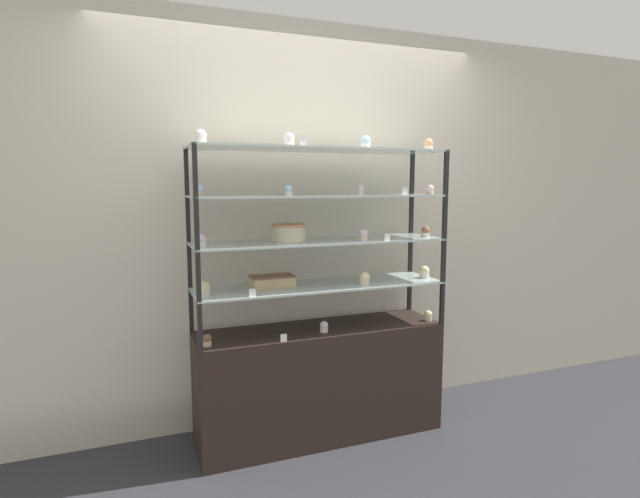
{
  "coord_description": "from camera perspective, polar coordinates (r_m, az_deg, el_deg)",
  "views": [
    {
      "loc": [
        -1.06,
        -2.77,
        1.56
      ],
      "look_at": [
        0.0,
        0.0,
        1.18
      ],
      "focal_mm": 28.0,
      "sensor_mm": 36.0,
      "label": 1
    }
  ],
  "objects": [
    {
      "name": "ground_plane",
      "position": [
        3.36,
        0.0,
        -20.39
      ],
      "size": [
        20.0,
        20.0,
        0.0
      ],
      "primitive_type": "plane",
      "color": "#2D2D33"
    },
    {
      "name": "back_wall",
      "position": [
        3.31,
        -2.18,
        2.8
      ],
      "size": [
        8.0,
        0.05,
        2.6
      ],
      "color": "beige",
      "rests_on": "ground_plane"
    },
    {
      "name": "display_base",
      "position": [
        3.21,
        0.0,
        -14.91
      ],
      "size": [
        1.51,
        0.41,
        0.69
      ],
      "color": "black",
      "rests_on": "ground_plane"
    },
    {
      "name": "display_riser_lower",
      "position": [
        3.03,
        0.0,
        -4.35
      ],
      "size": [
        1.51,
        0.41,
        0.27
      ],
      "color": "black",
      "rests_on": "display_base"
    },
    {
      "name": "display_riser_middle",
      "position": [
        2.99,
        0.0,
        0.72
      ],
      "size": [
        1.51,
        0.41,
        0.27
      ],
      "color": "black",
      "rests_on": "display_riser_lower"
    },
    {
      "name": "display_riser_upper",
      "position": [
        2.97,
        0.0,
        5.9
      ],
      "size": [
        1.51,
        0.41,
        0.27
      ],
      "color": "black",
      "rests_on": "display_riser_middle"
    },
    {
      "name": "display_riser_top",
      "position": [
        2.98,
        0.0,
        11.11
      ],
      "size": [
        1.51,
        0.41,
        0.27
      ],
      "color": "black",
      "rests_on": "display_riser_upper"
    },
    {
      "name": "layer_cake_centerpiece",
      "position": [
        2.96,
        -3.58,
        1.92
      ],
      "size": [
        0.21,
        0.21,
        0.1
      ],
      "color": "beige",
      "rests_on": "display_riser_middle"
    },
    {
      "name": "sheet_cake_frosted",
      "position": [
        2.98,
        -5.49,
        -3.64
      ],
      "size": [
        0.25,
        0.15,
        0.07
      ],
      "color": "#DBBC84",
      "rests_on": "display_riser_lower"
    },
    {
      "name": "cupcake_0",
      "position": [
        2.82,
        -12.79,
        -10.12
      ],
      "size": [
        0.05,
        0.05,
        0.07
      ],
      "color": "beige",
      "rests_on": "display_base"
    },
    {
      "name": "cupcake_1",
      "position": [
        3.0,
        0.47,
        -8.87
      ],
      "size": [
        0.05,
        0.05,
        0.07
      ],
      "color": "white",
      "rests_on": "display_base"
    },
    {
      "name": "cupcake_2",
      "position": [
        3.31,
        12.26,
        -7.45
      ],
      "size": [
        0.05,
        0.05,
        0.07
      ],
      "color": "beige",
      "rests_on": "display_base"
    },
    {
      "name": "price_tag_0",
      "position": [
        2.83,
        -4.18,
        -10.09
      ],
      "size": [
        0.04,
        0.0,
        0.04
      ],
      "color": "white",
      "rests_on": "display_base"
    },
    {
      "name": "cupcake_3",
      "position": [
        2.79,
        -13.1,
        -4.47
      ],
      "size": [
        0.07,
        0.07,
        0.08
      ],
      "color": "beige",
      "rests_on": "display_riser_lower"
    },
    {
      "name": "cupcake_4",
      "position": [
        3.02,
        5.09,
        -3.38
      ],
      "size": [
        0.07,
        0.07,
        0.08
      ],
      "color": "beige",
      "rests_on": "display_riser_lower"
    },
    {
      "name": "cupcake_5",
      "position": [
        3.3,
        11.83,
        -2.61
      ],
      "size": [
        0.07,
        0.07,
        0.08
      ],
      "color": "white",
      "rests_on": "display_riser_lower"
    },
    {
      "name": "price_tag_1",
      "position": [
        2.72,
        -7.74,
        -4.98
      ],
      "size": [
        0.04,
        0.0,
        0.04
      ],
      "color": "white",
      "rests_on": "display_riser_lower"
    },
    {
      "name": "cupcake_6",
      "position": [
        2.73,
        -13.42,
        0.91
      ],
      "size": [
        0.05,
        0.05,
        0.07
      ],
      "color": "white",
      "rests_on": "display_riser_middle"
    },
    {
      "name": "cupcake_7",
      "position": [
        2.99,
        4.99,
        1.63
      ],
      "size": [
        0.05,
        0.05,
        0.07
      ],
      "color": "beige",
      "rests_on": "display_riser_middle"
    },
    {
      "name": "cupcake_8",
      "position": [
        3.24,
        11.95,
        1.94
      ],
      "size": [
        0.05,
        0.05,
        0.07
      ],
      "color": "beige",
      "rests_on": "display_riser_middle"
    },
    {
      "name": "price_tag_2",
      "position": [
        2.97,
        7.69,
        1.34
      ],
      "size": [
        0.04,
        0.0,
        0.04
      ],
      "color": "white",
      "rests_on": "display_riser_middle"
    },
    {
      "name": "cupcake_9",
      "position": [
        2.73,
        -13.58,
        6.5
      ],
      "size": [
        0.05,
        0.05,
        0.06
      ],
      "color": "#CCB28C",
      "rests_on": "display_riser_upper"
    },
    {
      "name": "cupcake_10",
      "position": [
        2.8,
        -3.64,
        6.71
      ],
      "size": [
        0.05,
        0.05,
        0.06
      ],
      "color": "white",
      "rests_on": "display_riser_upper"
    },
    {
      "name": "cupcake_11",
      "position": [
        3.0,
        4.62,
        6.74
      ],
      "size": [
        0.05,
        0.05,
        0.06
      ],
      "color": "white",
      "rests_on": "display_riser_upper"
    },
    {
      "name": "cupcake_12",
      "position": [
        3.23,
        12.45,
        6.64
      ],
      "size": [
        0.05,
        0.05,
        0.06
      ],
      "color": "#CCB28C",
      "rests_on": "display_riser_upper"
    },
    {
      "name": "price_tag_3",
      "position": [
        3.01,
        9.67,
        6.54
      ],
      "size": [
        0.04,
        0.0,
        0.04
      ],
      "color": "white",
      "rests_on": "display_riser_upper"
    },
    {
      "name": "cupcake_13",
      "position": [
        2.71,
        -13.46,
        12.37
      ],
      "size": [
        0.06,
        0.06,
        0.07
      ],
      "color": "beige",
      "rests_on": "display_riser_top"
    },
    {
      "name": "cupcake_14",
      "position": [
        2.82,
        -3.54,
        12.35
      ],
      "size": [
        0.06,
        0.06,
        0.07
      ],
      "color": "white",
      "rests_on": "display_riser_top"
    },
    {
      "name": "cupcake_15",
      "position": [
        2.98,
        5.24,
        12.06
      ],
      "size": [
        0.06,
        0.06,
        0.07
      ],
      "color": "white",
      "rests_on": "display_riser_top"
    },
    {
      "name": "cupcake_16",
      "position": [
        3.23,
        12.28,
        11.57
      ],
      "size": [
        0.06,
        0.06,
        0.07
      ],
      "color": "beige",
      "rests_on": "display_riser_top"
    },
    {
      "name": "price_tag_4",
      "position": [
        2.75,
        -1.91,
        12.21
      ],
      "size": [
        0.04,
        0.0,
        0.04
      ],
      "color": "white",
      "rests_on": "display_riser_top"
    }
  ]
}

